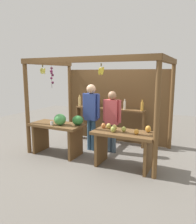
# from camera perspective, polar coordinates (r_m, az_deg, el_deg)

# --- Properties ---
(ground_plane) EXTENTS (12.00, 12.00, 0.00)m
(ground_plane) POSITION_cam_1_polar(r_m,az_deg,el_deg) (5.79, 0.84, -9.92)
(ground_plane) COLOR slate
(ground_plane) RESTS_ON ground
(market_stall) EXTENTS (3.25, 2.00, 2.32)m
(market_stall) POSITION_cam_1_polar(r_m,az_deg,el_deg) (5.88, 2.69, 3.90)
(market_stall) COLOR brown
(market_stall) RESTS_ON ground
(fruit_counter_left) EXTENTS (1.36, 0.64, 1.03)m
(fruit_counter_left) POSITION_cam_1_polar(r_m,az_deg,el_deg) (5.40, -9.92, -4.42)
(fruit_counter_left) COLOR brown
(fruit_counter_left) RESTS_ON ground
(fruit_counter_right) EXTENTS (1.31, 0.64, 0.91)m
(fruit_counter_right) POSITION_cam_1_polar(r_m,az_deg,el_deg) (4.68, 6.69, -7.48)
(fruit_counter_right) COLOR brown
(fruit_counter_right) RESTS_ON ground
(bottle_shelf_unit) EXTENTS (2.08, 0.22, 1.34)m
(bottle_shelf_unit) POSITION_cam_1_polar(r_m,az_deg,el_deg) (6.25, 2.70, -0.93)
(bottle_shelf_unit) COLOR brown
(bottle_shelf_unit) RESTS_ON ground
(vendor_man) EXTENTS (0.48, 0.23, 1.71)m
(vendor_man) POSITION_cam_1_polar(r_m,az_deg,el_deg) (5.56, -1.78, 0.28)
(vendor_man) COLOR #2D4E6A
(vendor_man) RESTS_ON ground
(vendor_woman) EXTENTS (0.48, 0.21, 1.55)m
(vendor_woman) POSITION_cam_1_polar(r_m,az_deg,el_deg) (5.43, 3.65, -1.15)
(vendor_woman) COLOR #445869
(vendor_woman) RESTS_ON ground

